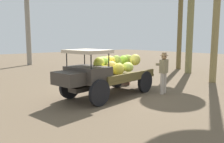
{
  "coord_description": "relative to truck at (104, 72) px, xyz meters",
  "views": [
    {
      "loc": [
        6.0,
        7.25,
        2.29
      ],
      "look_at": [
        -0.18,
        0.02,
        0.96
      ],
      "focal_mm": 37.69,
      "sensor_mm": 36.0,
      "label": 1
    }
  ],
  "objects": [
    {
      "name": "truck",
      "position": [
        0.0,
        0.0,
        0.0
      ],
      "size": [
        4.6,
        2.27,
        1.9
      ],
      "rotation": [
        0.0,
        0.0,
        0.14
      ],
      "color": "#39332D",
      "rests_on": "ground"
    },
    {
      "name": "farmer",
      "position": [
        -2.18,
        1.23,
        0.01
      ],
      "size": [
        0.54,
        0.5,
        1.72
      ],
      "rotation": [
        0.0,
        0.0,
        -1.31
      ],
      "color": "#BAAA9B",
      "rests_on": "ground"
    },
    {
      "name": "wooden_crate",
      "position": [
        -2.34,
        -1.26,
        -0.74
      ],
      "size": [
        0.63,
        0.64,
        0.47
      ],
      "primitive_type": "cube",
      "rotation": [
        0.0,
        0.0,
        2.26
      ],
      "color": "#8E604B",
      "rests_on": "ground"
    },
    {
      "name": "ground_plane",
      "position": [
        -0.23,
        -0.05,
        -0.98
      ],
      "size": [
        60.0,
        60.0,
        0.0
      ],
      "primitive_type": "plane",
      "color": "brown"
    }
  ]
}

